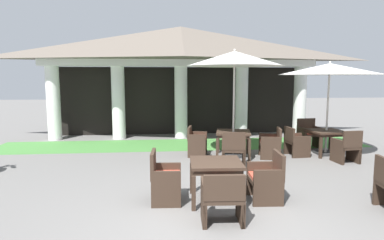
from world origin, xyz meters
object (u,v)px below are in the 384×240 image
at_px(patio_chair_mid_right_north, 309,134).
at_px(patio_chair_mid_right_west, 296,142).
at_px(patio_chair_far_back_east, 271,144).
at_px(patio_chair_mid_left_east, 267,179).
at_px(patio_table_mid_right, 326,134).
at_px(patio_chair_far_back_west, 196,141).
at_px(patio_chair_mid_left_west, 164,179).
at_px(patio_table_mid_left, 216,167).
at_px(patio_table_far_back, 233,135).
at_px(patio_umbrella_mid_right, 330,70).
at_px(patio_umbrella_far_back, 235,59).
at_px(patio_chair_mid_right_south, 347,148).
at_px(patio_chair_far_back_south, 234,150).
at_px(patio_chair_mid_left_south, 223,198).

relative_size(patio_chair_mid_right_north, patio_chair_mid_right_west, 1.10).
bearing_deg(patio_chair_far_back_east, patio_chair_mid_left_east, 171.67).
height_order(patio_table_mid_right, patio_chair_far_back_west, patio_chair_far_back_west).
distance_m(patio_chair_mid_left_west, patio_chair_far_back_west, 3.55).
relative_size(patio_chair_mid_left_east, patio_chair_mid_right_north, 0.97).
xyz_separation_m(patio_table_mid_left, patio_table_far_back, (1.04, 3.26, -0.01)).
xyz_separation_m(patio_umbrella_mid_right, patio_chair_mid_right_north, (-0.08, 0.94, -2.01)).
bearing_deg(patio_umbrella_far_back, patio_table_far_back, -90.00).
distance_m(patio_table_mid_right, patio_umbrella_far_back, 3.46).
relative_size(patio_umbrella_mid_right, patio_chair_far_back_west, 3.40).
relative_size(patio_chair_mid_left_east, patio_chair_mid_left_west, 0.95).
distance_m(patio_table_far_back, patio_chair_far_back_west, 1.06).
bearing_deg(patio_chair_mid_right_south, patio_chair_mid_right_north, 90.00).
bearing_deg(patio_chair_far_back_east, patio_chair_far_back_west, 90.00).
xyz_separation_m(patio_table_mid_right, patio_chair_far_back_west, (-3.76, 0.20, -0.20)).
height_order(patio_chair_mid_left_east, patio_chair_far_back_south, patio_chair_far_back_south).
relative_size(patio_umbrella_far_back, patio_chair_far_back_south, 3.30).
xyz_separation_m(patio_table_mid_right, patio_chair_mid_right_north, (-0.08, 0.94, -0.18)).
xyz_separation_m(patio_chair_mid_left_west, patio_chair_mid_right_north, (4.63, 4.16, 0.00)).
distance_m(patio_table_mid_left, patio_table_mid_right, 5.00).
distance_m(patio_chair_mid_left_south, patio_chair_mid_right_west, 5.03).
bearing_deg(patio_umbrella_far_back, patio_chair_far_back_west, 168.10).
height_order(patio_table_mid_left, patio_chair_mid_right_south, patio_chair_mid_right_south).
xyz_separation_m(patio_table_far_back, patio_chair_far_back_south, (-0.22, -1.02, -0.20)).
xyz_separation_m(patio_table_mid_right, patio_chair_mid_right_south, (0.08, -0.93, -0.21)).
distance_m(patio_chair_far_back_east, patio_chair_far_back_south, 1.48).
distance_m(patio_chair_mid_left_west, patio_umbrella_far_back, 4.40).
height_order(patio_chair_mid_right_north, patio_chair_far_back_west, patio_chair_mid_right_north).
height_order(patio_chair_mid_right_west, patio_table_far_back, patio_chair_mid_right_west).
distance_m(patio_chair_mid_right_west, patio_chair_far_back_west, 2.84).
relative_size(patio_table_mid_right, patio_chair_far_back_east, 1.16).
distance_m(patio_chair_mid_right_south, patio_chair_far_back_south, 3.04).
bearing_deg(patio_table_far_back, patio_table_mid_right, 0.36).
bearing_deg(patio_table_far_back, patio_chair_mid_left_east, -92.03).
relative_size(patio_table_mid_left, patio_table_mid_right, 0.97).
distance_m(patio_chair_mid_left_east, patio_chair_far_back_east, 3.30).
bearing_deg(patio_chair_mid_right_north, patio_chair_mid_left_south, 48.95).
bearing_deg(patio_chair_mid_left_south, patio_chair_mid_right_north, 57.05).
height_order(patio_chair_mid_left_east, patio_chair_mid_right_north, patio_chair_mid_right_north).
height_order(patio_umbrella_mid_right, patio_chair_far_back_south, patio_umbrella_mid_right).
xyz_separation_m(patio_chair_mid_right_south, patio_chair_far_back_south, (-3.04, -0.10, 0.03)).
xyz_separation_m(patio_chair_mid_left_south, patio_chair_mid_left_west, (-0.87, 0.97, 0.02)).
bearing_deg(patio_chair_mid_right_north, patio_umbrella_far_back, 14.90).
relative_size(patio_chair_mid_left_west, patio_chair_mid_right_west, 1.12).
distance_m(patio_umbrella_mid_right, patio_chair_mid_right_north, 2.22).
bearing_deg(patio_chair_far_back_west, patio_chair_mid_left_south, 10.89).
bearing_deg(patio_chair_mid_left_west, patio_chair_mid_right_south, 118.82).
xyz_separation_m(patio_chair_mid_right_north, patio_chair_mid_right_south, (0.16, -1.87, -0.03)).
xyz_separation_m(patio_umbrella_mid_right, patio_chair_mid_right_south, (0.08, -0.93, -2.04)).
height_order(patio_table_mid_right, patio_chair_mid_right_north, patio_chair_mid_right_north).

